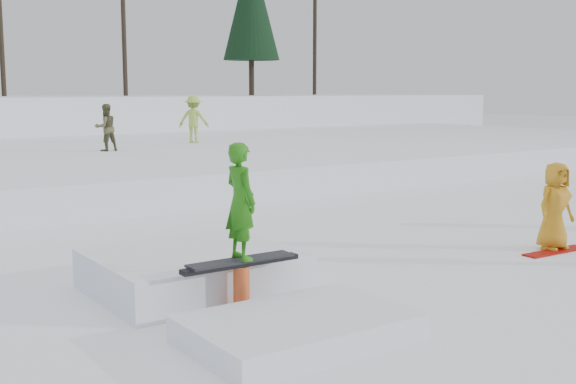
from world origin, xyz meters
TOP-DOWN VIEW (x-y plane):
  - ground at (0.00, 0.00)m, footprint 120.00×120.00m
  - snow_midrise at (0.00, 16.00)m, footprint 50.00×18.00m
  - walker_olive at (2.24, 14.63)m, footprint 0.78×0.64m
  - walker_ygreen at (6.21, 16.29)m, footprint 1.26×1.19m
  - spectator_yellow at (4.65, -0.04)m, footprint 0.78×0.55m
  - loose_board_red at (4.50, -0.20)m, footprint 1.41×0.33m
  - jib_rail_feature at (-1.63, 0.51)m, footprint 2.60×4.40m

SIDE VIEW (x-z plane):
  - ground at x=0.00m, z-range 0.00..0.00m
  - loose_board_red at x=4.50m, z-range 0.00..0.03m
  - jib_rail_feature at x=-1.63m, z-range -0.75..1.36m
  - snow_midrise at x=0.00m, z-range 0.00..0.80m
  - spectator_yellow at x=4.65m, z-range 0.00..1.51m
  - walker_olive at x=2.24m, z-range 0.80..2.29m
  - walker_ygreen at x=6.21m, z-range 0.80..2.51m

